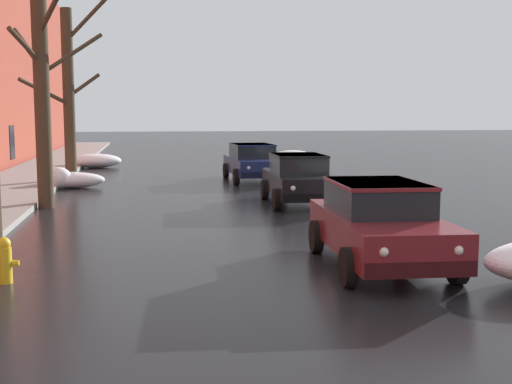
% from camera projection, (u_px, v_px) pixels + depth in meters
% --- Properties ---
extents(snow_bank_near_corner_left, '(2.45, 1.48, 0.67)m').
position_uv_depth(snow_bank_near_corner_left, '(95.00, 161.00, 31.05)').
color(snow_bank_near_corner_left, white).
rests_on(snow_bank_near_corner_left, ground).
extents(snow_bank_along_left_kerb, '(2.45, 1.31, 0.52)m').
position_uv_depth(snow_bank_along_left_kerb, '(276.00, 160.00, 32.68)').
color(snow_bank_along_left_kerb, white).
rests_on(snow_bank_along_left_kerb, ground).
extents(snow_bank_along_right_kerb, '(2.18, 1.03, 0.74)m').
position_uv_depth(snow_bank_along_right_kerb, '(69.00, 180.00, 22.39)').
color(snow_bank_along_right_kerb, white).
rests_on(snow_bank_along_right_kerb, ground).
extents(snow_bank_far_right_pile, '(2.24, 1.47, 0.82)m').
position_uv_depth(snow_bank_far_right_pile, '(292.00, 159.00, 31.60)').
color(snow_bank_far_right_pile, white).
rests_on(snow_bank_far_right_pile, ground).
extents(bare_tree_mid_block, '(2.58, 3.15, 7.30)m').
position_uv_depth(bare_tree_mid_block, '(41.00, 76.00, 17.23)').
color(bare_tree_mid_block, '#423323').
rests_on(bare_tree_mid_block, ground).
extents(bare_tree_far_down_block, '(3.29, 2.21, 7.01)m').
position_uv_depth(bare_tree_far_down_block, '(69.00, 93.00, 23.54)').
color(bare_tree_far_down_block, '#423323').
rests_on(bare_tree_far_down_block, ground).
extents(sedan_maroon_approaching_near_lane, '(2.06, 4.08, 1.42)m').
position_uv_depth(sedan_maroon_approaching_near_lane, '(379.00, 222.00, 10.81)').
color(sedan_maroon_approaching_near_lane, maroon).
rests_on(sedan_maroon_approaching_near_lane, ground).
extents(sedan_black_parked_kerbside_close, '(1.97, 3.94, 1.42)m').
position_uv_depth(sedan_black_parked_kerbside_close, '(299.00, 178.00, 18.38)').
color(sedan_black_parked_kerbside_close, black).
rests_on(sedan_black_parked_kerbside_close, ground).
extents(sedan_darkblue_parked_kerbside_mid, '(1.96, 4.35, 1.42)m').
position_uv_depth(sedan_darkblue_parked_kerbside_mid, '(253.00, 161.00, 24.90)').
color(sedan_darkblue_parked_kerbside_mid, navy).
rests_on(sedan_darkblue_parked_kerbside_mid, ground).
extents(fire_hydrant, '(0.42, 0.22, 0.71)m').
position_uv_depth(fire_hydrant, '(4.00, 260.00, 9.74)').
color(fire_hydrant, gold).
rests_on(fire_hydrant, ground).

